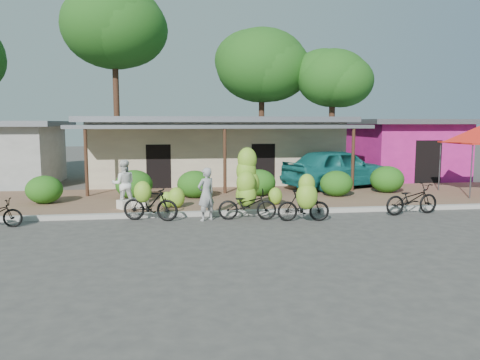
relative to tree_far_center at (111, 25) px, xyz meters
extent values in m
plane|color=#3F3C3A|center=(5.69, -16.11, -8.79)|extent=(100.00, 100.00, 0.00)
cube|color=#806045|center=(5.69, -11.11, -8.73)|extent=(60.00, 6.00, 0.12)
cube|color=#A8A399|center=(5.69, -14.11, -8.72)|extent=(60.00, 0.25, 0.15)
cube|color=beige|center=(5.69, -5.11, -7.24)|extent=(12.00, 6.00, 3.10)
cube|color=slate|center=(5.69, -5.11, -5.57)|extent=(13.00, 7.00, 0.25)
cube|color=black|center=(5.69, -8.06, -7.69)|extent=(1.40, 0.12, 2.20)
cube|color=slate|center=(5.69, -9.11, -5.89)|extent=(13.00, 2.00, 0.15)
cylinder|color=#44291B|center=(0.09, -10.01, -7.37)|extent=(0.14, 0.14, 2.85)
cylinder|color=#44291B|center=(5.69, -10.01, -7.37)|extent=(0.14, 0.14, 2.85)
cylinder|color=#44291B|center=(11.29, -10.01, -7.37)|extent=(0.14, 0.14, 2.85)
cube|color=#D6208C|center=(16.19, -5.11, -7.29)|extent=(5.00, 5.00, 3.00)
cube|color=slate|center=(16.19, -5.11, -5.67)|extent=(6.00, 6.00, 0.25)
cube|color=black|center=(16.19, -7.56, -7.69)|extent=(1.40, 0.12, 2.20)
cylinder|color=#44291B|center=(0.19, -0.11, -4.19)|extent=(0.36, 0.36, 9.21)
ellipsoid|color=#124813|center=(0.19, -0.11, -0.10)|extent=(6.14, 6.14, 4.91)
ellipsoid|color=#124813|center=(-0.31, 0.19, 0.20)|extent=(5.22, 5.22, 4.18)
cylinder|color=#44291B|center=(9.19, 0.39, -5.26)|extent=(0.36, 0.36, 7.06)
ellipsoid|color=#124813|center=(9.19, 0.39, -2.12)|extent=(5.83, 5.83, 4.66)
ellipsoid|color=#124813|center=(8.69, 0.69, -1.82)|extent=(4.95, 4.95, 3.96)
cylinder|color=#44291B|center=(13.19, -1.61, -5.75)|extent=(0.36, 0.36, 6.09)
ellipsoid|color=#124813|center=(13.19, -1.61, -3.04)|extent=(4.36, 4.36, 3.49)
ellipsoid|color=#124813|center=(12.69, -1.31, -2.74)|extent=(3.71, 3.71, 2.96)
ellipsoid|color=#275D15|center=(-1.15, -11.61, -8.16)|extent=(1.32, 1.19, 1.03)
ellipsoid|color=#275D15|center=(2.02, -10.91, -8.11)|extent=(1.44, 1.30, 1.12)
ellipsoid|color=#275D15|center=(4.38, -11.02, -8.13)|extent=(1.38, 1.24, 1.08)
ellipsoid|color=#275D15|center=(6.99, -10.84, -8.14)|extent=(1.37, 1.23, 1.07)
ellipsoid|color=#275D15|center=(10.06, -11.43, -8.16)|extent=(1.32, 1.19, 1.03)
ellipsoid|color=#275D15|center=(12.55, -10.74, -8.11)|extent=(1.44, 1.30, 1.13)
cylinder|color=#59595E|center=(15.07, -12.70, -7.62)|extent=(0.05, 0.05, 2.10)
cylinder|color=#59595E|center=(15.07, -10.50, -7.62)|extent=(0.05, 0.05, 2.10)
imported|color=black|center=(2.83, -14.66, -8.26)|extent=(1.85, 1.00, 1.07)
ellipsoid|color=#74B02C|center=(2.64, -15.28, -7.78)|extent=(0.52, 0.44, 0.65)
imported|color=black|center=(5.87, -14.93, -8.31)|extent=(1.91, 0.90, 0.97)
ellipsoid|color=#74B02C|center=(5.90, -14.37, -8.10)|extent=(0.66, 0.56, 0.82)
ellipsoid|color=#74B02C|center=(6.00, -14.39, -7.70)|extent=(0.72, 0.61, 0.90)
ellipsoid|color=#74B02C|center=(5.92, -14.38, -7.29)|extent=(0.66, 0.56, 0.83)
ellipsoid|color=#74B02C|center=(5.95, -14.38, -6.91)|extent=(0.63, 0.54, 0.79)
ellipsoid|color=#74B02C|center=(5.90, -14.73, -8.04)|extent=(0.60, 0.51, 0.75)
ellipsoid|color=#74B02C|center=(5.86, -14.72, -7.63)|extent=(0.62, 0.53, 0.78)
imported|color=black|center=(7.58, -15.40, -8.30)|extent=(1.67, 0.66, 0.98)
ellipsoid|color=#74B02C|center=(7.50, -16.04, -7.89)|extent=(0.64, 0.55, 0.81)
ellipsoid|color=#74B02C|center=(7.50, -15.99, -7.54)|extent=(0.50, 0.42, 0.62)
imported|color=black|center=(11.48, -14.84, -8.27)|extent=(2.07, 1.01, 1.04)
ellipsoid|color=#74B02C|center=(3.65, -13.15, -8.31)|extent=(0.58, 0.49, 0.72)
ellipsoid|color=#74B02C|center=(3.31, -13.14, -8.39)|extent=(0.46, 0.39, 0.57)
ellipsoid|color=#74B02C|center=(7.20, -13.02, -8.36)|extent=(0.50, 0.43, 0.63)
cube|color=silver|center=(2.04, -12.93, -8.52)|extent=(0.92, 0.84, 0.30)
cube|color=silver|center=(2.27, -13.00, -8.53)|extent=(0.82, 0.56, 0.28)
imported|color=#969696|center=(4.57, -14.89, -7.95)|extent=(0.73, 0.67, 1.68)
imported|color=white|center=(1.84, -12.89, -7.83)|extent=(0.89, 0.73, 1.68)
imported|color=#176867|center=(10.93, -9.11, -7.78)|extent=(5.69, 3.94, 1.80)
camera|label=1|loc=(3.61, -29.39, -5.72)|focal=35.00mm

